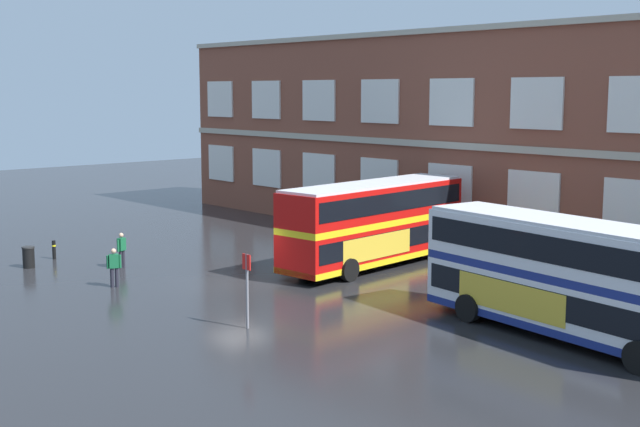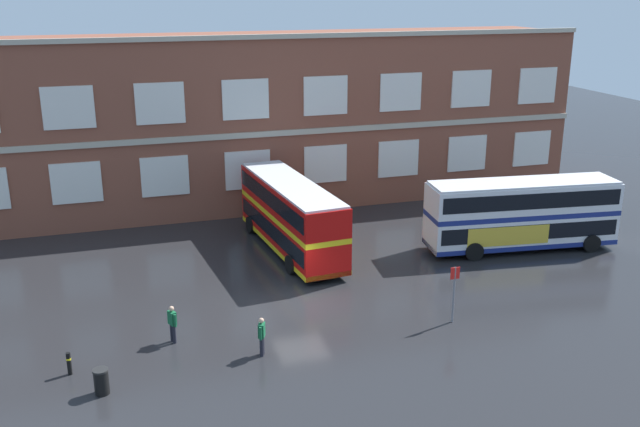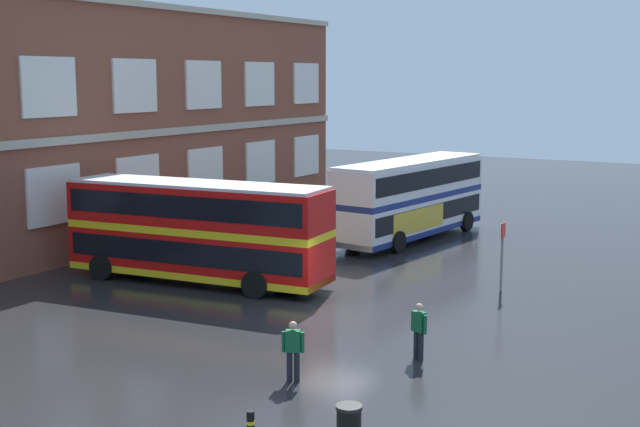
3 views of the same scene
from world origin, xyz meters
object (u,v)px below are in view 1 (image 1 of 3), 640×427
Objects in this scene: second_passenger at (114,266)px; double_decker_near at (374,222)px; station_litter_bin at (29,257)px; double_decker_middle at (565,276)px; waiting_passenger at (122,249)px; safety_bollard_east at (54,249)px; bus_stand_flag at (247,284)px.

double_decker_near is at bearing 69.08° from second_passenger.
station_litter_bin is at bearing -170.56° from second_passenger.
double_decker_middle is 25.26m from station_litter_bin.
second_passenger is at bearing -33.36° from waiting_passenger.
safety_bollard_east is (-12.03, -10.75, -1.66)m from double_decker_near.
second_passenger reaches higher than station_litter_bin.
waiting_passenger is 4.50m from safety_bollard_east.
station_litter_bin is 1.08× the size of safety_bollard_east.
station_litter_bin is at bearing -159.37° from double_decker_middle.
bus_stand_flag is at bearing 5.39° from station_litter_bin.
second_passenger reaches higher than safety_bollard_east.
waiting_passenger reaches higher than safety_bollard_east.
bus_stand_flag reaches higher than waiting_passenger.
double_decker_middle is 6.60× the size of second_passenger.
bus_stand_flag reaches higher than station_litter_bin.
second_passenger is 1.65× the size of station_litter_bin.
second_passenger is (3.41, -2.24, 0.00)m from waiting_passenger.
double_decker_middle is at bearing 15.15° from waiting_passenger.
safety_bollard_east is (-4.22, -1.48, -0.44)m from waiting_passenger.
double_decker_middle is 4.16× the size of bus_stand_flag.
safety_bollard_east is at bearing -138.22° from double_decker_near.
station_litter_bin is (-15.43, -1.46, -1.12)m from bus_stand_flag.
double_decker_near reaches higher than bus_stand_flag.
safety_bollard_east is (-7.63, 0.76, -0.44)m from second_passenger.
waiting_passenger is 1.65× the size of station_litter_bin.
second_passenger is 1.79× the size of safety_bollard_east.
bus_stand_flag is 2.62× the size of station_litter_bin.
second_passenger is at bearing -110.92° from double_decker_near.
double_decker_middle is at bearing 20.63° from station_litter_bin.
double_decker_near is 12.05m from bus_stand_flag.
double_decker_near is at bearing 49.26° from station_litter_bin.
second_passenger is at bearing -177.54° from bus_stand_flag.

